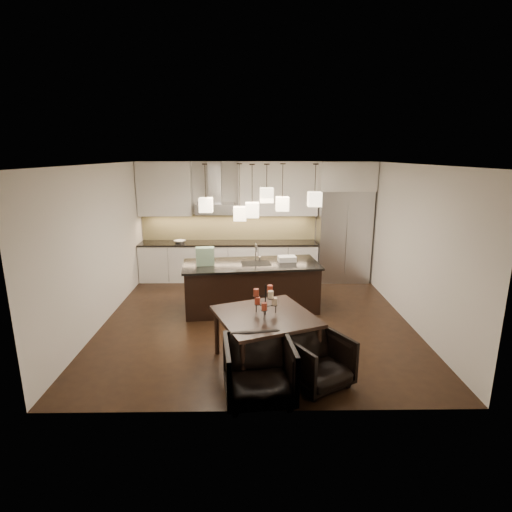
{
  "coord_description": "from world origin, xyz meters",
  "views": [
    {
      "loc": [
        -0.1,
        -6.89,
        2.97
      ],
      "look_at": [
        0.0,
        0.2,
        1.15
      ],
      "focal_mm": 28.0,
      "sensor_mm": 36.0,
      "label": 1
    }
  ],
  "objects_px": {
    "refrigerator": "(343,236)",
    "armchair_left": "(259,370)",
    "dining_table": "(265,339)",
    "island_body": "(251,287)",
    "armchair_right": "(319,361)"
  },
  "relations": [
    {
      "from": "refrigerator",
      "to": "armchair_left",
      "type": "distance_m",
      "value": 5.36
    },
    {
      "from": "island_body",
      "to": "dining_table",
      "type": "height_order",
      "value": "island_body"
    },
    {
      "from": "island_body",
      "to": "armchair_right",
      "type": "relative_size",
      "value": 3.37
    },
    {
      "from": "island_body",
      "to": "dining_table",
      "type": "xyz_separation_m",
      "value": [
        0.19,
        -2.14,
        -0.06
      ]
    },
    {
      "from": "island_body",
      "to": "refrigerator",
      "type": "bearing_deg",
      "value": 34.01
    },
    {
      "from": "refrigerator",
      "to": "dining_table",
      "type": "bearing_deg",
      "value": -116.43
    },
    {
      "from": "refrigerator",
      "to": "armchair_right",
      "type": "height_order",
      "value": "refrigerator"
    },
    {
      "from": "refrigerator",
      "to": "armchair_left",
      "type": "bearing_deg",
      "value": -113.33
    },
    {
      "from": "island_body",
      "to": "dining_table",
      "type": "bearing_deg",
      "value": -91.35
    },
    {
      "from": "refrigerator",
      "to": "armchair_right",
      "type": "distance_m",
      "value": 4.81
    },
    {
      "from": "dining_table",
      "to": "armchair_right",
      "type": "bearing_deg",
      "value": -60.48
    },
    {
      "from": "refrigerator",
      "to": "dining_table",
      "type": "xyz_separation_m",
      "value": [
        -2.0,
        -4.01,
        -0.69
      ]
    },
    {
      "from": "refrigerator",
      "to": "dining_table",
      "type": "distance_m",
      "value": 4.54
    },
    {
      "from": "dining_table",
      "to": "armchair_right",
      "type": "relative_size",
      "value": 1.7
    },
    {
      "from": "refrigerator",
      "to": "armchair_left",
      "type": "height_order",
      "value": "refrigerator"
    }
  ]
}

